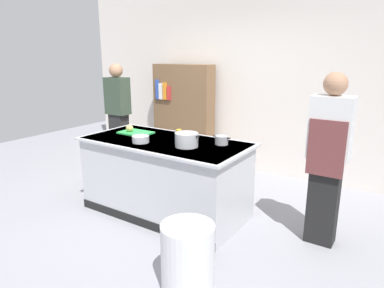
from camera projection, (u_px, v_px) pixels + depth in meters
ground_plane at (166, 211)px, 4.21m from camera, size 10.00×10.00×0.00m
back_wall at (244, 77)px, 5.52m from camera, size 6.40×0.12×3.00m
counter_island at (165, 176)px, 4.09m from camera, size 1.98×0.98×0.90m
cutting_board at (136, 133)px, 4.33m from camera, size 0.40×0.28×0.02m
onion at (130, 128)px, 4.32m from camera, size 0.09×0.09×0.09m
stock_pot at (187, 140)px, 3.71m from camera, size 0.32×0.25×0.15m
sauce_pan at (222, 140)px, 3.80m from camera, size 0.21×0.15×0.10m
mixing_bowl at (141, 139)px, 3.89m from camera, size 0.19×0.19×0.08m
juice_cup at (179, 134)px, 4.11m from camera, size 0.07×0.07×0.10m
trash_bin at (188, 257)px, 2.78m from camera, size 0.44×0.44×0.57m
person_chef at (328, 156)px, 3.32m from camera, size 0.38×0.25×1.72m
person_guest at (118, 113)px, 5.70m from camera, size 0.38×0.24×1.72m
bookshelf at (183, 114)px, 5.97m from camera, size 1.10×0.31×1.70m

